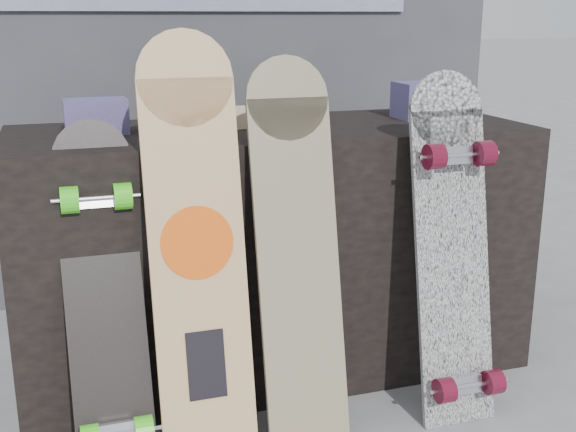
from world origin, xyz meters
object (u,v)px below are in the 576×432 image
object	(u,v)px
longboard_celtic	(297,241)
longboard_geisha	(196,236)
vendor_table	(273,249)
skateboard_dark	(104,291)
longboard_cascadia	(454,246)

from	to	relation	value
longboard_celtic	longboard_geisha	bearing A→B (deg)	175.90
vendor_table	longboard_geisha	distance (m)	0.52
longboard_geisha	skateboard_dark	world-z (taller)	longboard_geisha
longboard_celtic	skateboard_dark	world-z (taller)	longboard_celtic
longboard_celtic	longboard_cascadia	xyz separation A→B (m)	(0.45, -0.05, -0.04)
longboard_geisha	skateboard_dark	bearing A→B (deg)	172.02
skateboard_dark	longboard_celtic	bearing A→B (deg)	-5.94
longboard_cascadia	skateboard_dark	xyz separation A→B (m)	(-0.96, 0.11, -0.06)
vendor_table	longboard_celtic	size ratio (longest dim) A/B	1.54
vendor_table	skateboard_dark	distance (m)	0.65
longboard_celtic	skateboard_dark	size ratio (longest dim) A/B	1.18
longboard_geisha	longboard_cascadia	world-z (taller)	longboard_geisha
vendor_table	longboard_cascadia	bearing A→B (deg)	-48.01
vendor_table	longboard_celtic	distance (m)	0.42
vendor_table	skateboard_dark	bearing A→B (deg)	-148.65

